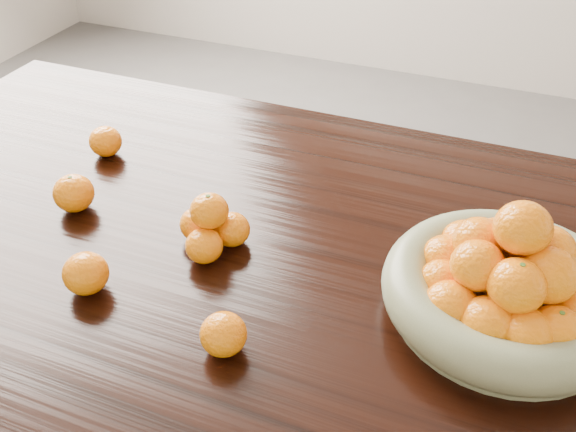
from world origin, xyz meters
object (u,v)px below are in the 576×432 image
at_px(dining_table, 305,287).
at_px(loose_orange_0, 74,193).
at_px(orange_pyramid, 211,227).
at_px(fruit_bowl, 507,285).

distance_m(dining_table, loose_orange_0, 0.47).
height_order(orange_pyramid, loose_orange_0, orange_pyramid).
height_order(dining_table, orange_pyramid, orange_pyramid).
relative_size(dining_table, fruit_bowl, 5.29).
xyz_separation_m(orange_pyramid, loose_orange_0, (-0.29, 0.01, -0.01)).
bearing_deg(fruit_bowl, orange_pyramid, -177.35).
xyz_separation_m(dining_table, fruit_bowl, (0.34, -0.03, 0.15)).
relative_size(dining_table, orange_pyramid, 15.72).
distance_m(fruit_bowl, loose_orange_0, 0.79).
xyz_separation_m(fruit_bowl, orange_pyramid, (-0.49, -0.02, -0.01)).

